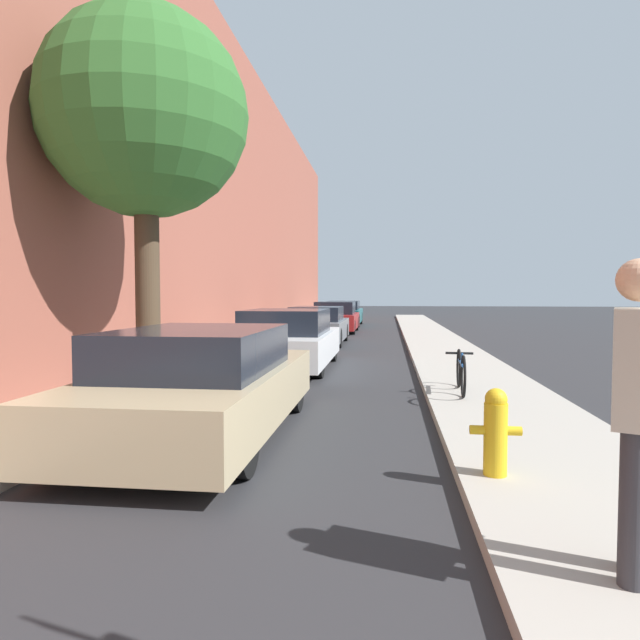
% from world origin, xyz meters
% --- Properties ---
extents(ground_plane, '(120.00, 120.00, 0.00)m').
position_xyz_m(ground_plane, '(0.00, 16.00, 0.00)').
color(ground_plane, '#28282B').
extents(sidewalk_left, '(2.00, 52.00, 0.12)m').
position_xyz_m(sidewalk_left, '(-2.90, 16.00, 0.06)').
color(sidewalk_left, '#9E998E').
rests_on(sidewalk_left, ground).
extents(sidewalk_right, '(2.00, 52.00, 0.12)m').
position_xyz_m(sidewalk_right, '(2.90, 16.00, 0.06)').
color(sidewalk_right, '#9E998E').
rests_on(sidewalk_right, ground).
extents(building_facade_left, '(0.70, 52.00, 10.39)m').
position_xyz_m(building_facade_left, '(-4.25, 16.00, 5.20)').
color(building_facade_left, brown).
rests_on(building_facade_left, ground).
extents(parked_car_champagne, '(1.86, 4.46, 1.27)m').
position_xyz_m(parked_car_champagne, '(-0.84, 7.71, 0.61)').
color(parked_car_champagne, black).
rests_on(parked_car_champagne, ground).
extents(parked_car_white, '(1.91, 4.37, 1.32)m').
position_xyz_m(parked_car_white, '(-0.91, 13.49, 0.63)').
color(parked_car_white, black).
rests_on(parked_car_white, ground).
extents(parked_car_grey, '(1.79, 4.06, 1.24)m').
position_xyz_m(parked_car_grey, '(-1.00, 19.36, 0.60)').
color(parked_car_grey, black).
rests_on(parked_car_grey, ground).
extents(parked_car_red, '(1.82, 4.03, 1.33)m').
position_xyz_m(parked_car_red, '(-0.93, 24.92, 0.63)').
color(parked_car_red, black).
rests_on(parked_car_red, ground).
extents(parked_car_teal, '(1.77, 4.67, 1.30)m').
position_xyz_m(parked_car_teal, '(-0.97, 29.97, 0.63)').
color(parked_car_teal, black).
rests_on(parked_car_teal, ground).
extents(street_tree_near, '(3.21, 3.21, 5.95)m').
position_xyz_m(street_tree_near, '(-2.47, 9.81, 4.42)').
color(street_tree_near, '#423323').
rests_on(street_tree_near, sidewalk_left).
extents(fire_hydrant, '(0.43, 0.20, 0.74)m').
position_xyz_m(fire_hydrant, '(2.21, 6.36, 0.50)').
color(fire_hydrant, gold).
rests_on(fire_hydrant, sidewalk_right).
extents(pedestrian, '(0.38, 0.49, 1.73)m').
position_xyz_m(pedestrian, '(2.62, 4.72, 1.10)').
color(pedestrian, '#2D2D33').
rests_on(pedestrian, sidewalk_right).
extents(bicycle, '(0.44, 1.56, 0.64)m').
position_xyz_m(bicycle, '(2.44, 10.29, 0.45)').
color(bicycle, black).
rests_on(bicycle, sidewalk_right).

